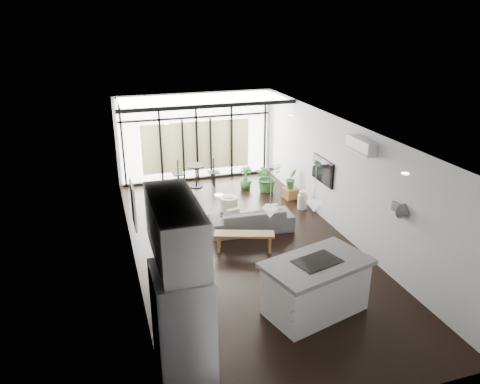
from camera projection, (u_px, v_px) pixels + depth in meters
floor at (244, 246)px, 10.96m from camera, size 5.00×10.00×0.00m
ceiling at (244, 129)px, 9.94m from camera, size 5.00×10.00×0.00m
wall_left at (130, 203)px, 9.75m from camera, size 0.02×10.00×2.80m
wall_right at (344, 179)px, 11.15m from camera, size 0.02×10.00×2.80m
wall_back at (196, 137)px, 14.90m from camera, size 5.00×0.02×2.80m
wall_front at (363, 324)px, 6.00m from camera, size 5.00×0.02×2.80m
glazing at (197, 138)px, 14.79m from camera, size 5.00×0.20×2.80m
skylight at (202, 99)px, 13.51m from camera, size 4.70×1.90×0.06m
neighbour_building at (197, 146)px, 14.96m from camera, size 3.50×0.02×1.60m
island at (316, 287)px, 8.41m from camera, size 2.11×1.58×1.03m
cooktop at (317, 261)px, 8.22m from camera, size 0.92×0.73×0.01m
fridge at (183, 333)px, 6.49m from camera, size 0.76×0.95×1.96m
appliance_column at (179, 291)px, 7.16m from camera, size 0.59×0.62×2.29m
upper_cabinets at (175, 230)px, 6.40m from camera, size 0.62×1.75×0.86m
pendant_left at (270, 213)px, 7.76m from camera, size 0.26×0.26×0.18m
pendant_right at (314, 207)px, 7.98m from camera, size 0.26×0.26×0.18m
sofa at (251, 216)px, 11.59m from camera, size 2.08×0.69×0.80m
console_bench at (244, 242)px, 10.68m from camera, size 1.40×0.76×0.44m
pouf at (229, 204)px, 12.83m from camera, size 0.53×0.53×0.40m
crate at (291, 193)px, 13.73m from camera, size 0.45×0.45×0.30m
plant_tall at (267, 180)px, 14.16m from camera, size 1.07×1.14×0.73m
plant_med at (246, 183)px, 14.40m from camera, size 0.76×0.82×0.41m
plant_crate at (291, 184)px, 13.62m from camera, size 0.43×0.65×0.27m
milk_can at (302, 200)px, 12.95m from camera, size 0.29×0.29×0.52m
bistro_set at (196, 176)px, 14.52m from camera, size 1.58×0.82×0.73m
tv at (323, 171)px, 12.06m from camera, size 0.05×1.10×0.65m
ac_unit at (361, 146)px, 10.02m from camera, size 0.22×0.90×0.30m
framed_art at (133, 205)px, 9.26m from camera, size 0.04×0.70×0.90m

